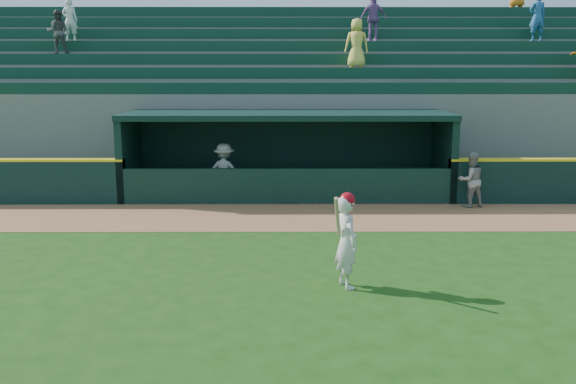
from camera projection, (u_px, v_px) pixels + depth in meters
name	position (u px, v px, depth m)	size (l,w,h in m)	color
ground	(288.00, 280.00, 11.47)	(120.00, 120.00, 0.00)	#1C4310
warning_track	(287.00, 217.00, 16.27)	(40.00, 3.00, 0.01)	#98633C
dugout_player_front	(471.00, 180.00, 17.29)	(0.73, 0.57, 1.50)	gray
dugout_player_inside	(224.00, 171.00, 18.35)	(1.04, 0.60, 1.61)	#ACABA6
dugout	(287.00, 149.00, 19.06)	(9.40, 2.80, 2.46)	slate
stands	(286.00, 104.00, 23.33)	(34.50, 6.35, 7.56)	slate
batter_at_plate	(346.00, 240.00, 10.98)	(0.56, 0.82, 1.69)	silver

